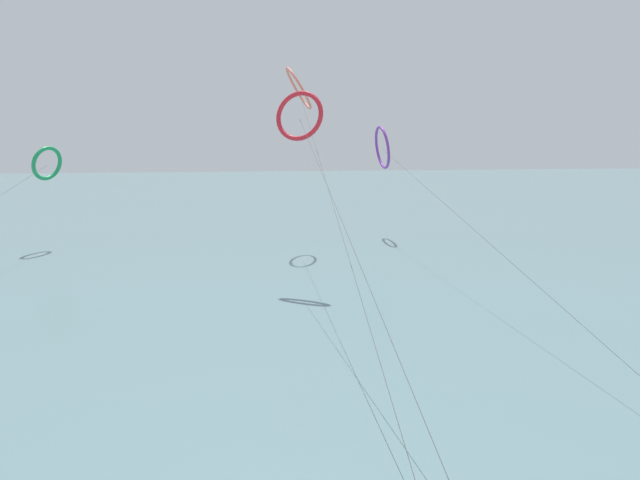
% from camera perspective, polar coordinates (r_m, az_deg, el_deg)
% --- Properties ---
extents(sea_water, '(400.00, 200.00, 0.08)m').
position_cam_1_polar(sea_water, '(111.10, -6.93, 4.21)').
color(sea_water, slate).
rests_on(sea_water, ground).
extents(kite_violet, '(2.13, 56.06, 12.89)m').
position_cam_1_polar(kite_violet, '(66.31, 6.36, 9.29)').
color(kite_violet, purple).
rests_on(kite_violet, ground).
extents(kite_emerald, '(3.30, 51.19, 10.66)m').
position_cam_1_polar(kite_emerald, '(64.77, -26.00, 6.98)').
color(kite_emerald, '#199351').
rests_on(kite_emerald, ground).
extents(kite_coral, '(3.41, 49.07, 18.61)m').
position_cam_1_polar(kite_coral, '(59.83, -2.17, 15.09)').
color(kite_coral, '#EA7260').
rests_on(kite_coral, ground).
extents(kite_crimson, '(4.07, 33.36, 14.98)m').
position_cam_1_polar(kite_crimson, '(44.24, -2.10, 12.46)').
color(kite_crimson, red).
rests_on(kite_crimson, ground).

